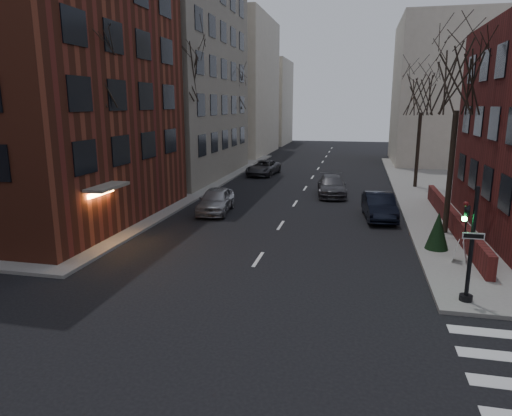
{
  "coord_description": "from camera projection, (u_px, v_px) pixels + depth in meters",
  "views": [
    {
      "loc": [
        4.14,
        -6.86,
        6.77
      ],
      "look_at": [
        -0.43,
        13.49,
        2.0
      ],
      "focal_mm": 32.0,
      "sensor_mm": 36.0,
      "label": 1
    }
  ],
  "objects": [
    {
      "name": "sidewalk_far_left",
      "position": [
        3.0,
        176.0,
        43.63
      ],
      "size": [
        44.0,
        44.0,
        0.15
      ],
      "primitive_type": "cube",
      "color": "gray",
      "rests_on": "ground"
    },
    {
      "name": "building_left_brick",
      "position": [
        9.0,
        64.0,
        25.92
      ],
      "size": [
        15.0,
        15.0,
        18.0
      ],
      "primitive_type": "cube",
      "color": "brown",
      "rests_on": "ground"
    },
    {
      "name": "building_left_tan",
      "position": [
        129.0,
        23.0,
        41.77
      ],
      "size": [
        18.0,
        18.0,
        28.0
      ],
      "primitive_type": "cube",
      "color": "gray",
      "rests_on": "ground"
    },
    {
      "name": "low_wall_right",
      "position": [
        452.0,
        219.0,
        24.86
      ],
      "size": [
        0.35,
        16.0,
        1.0
      ],
      "primitive_type": "cube",
      "color": "#571B19",
      "rests_on": "sidewalk_far_right"
    },
    {
      "name": "building_distant_la",
      "position": [
        219.0,
        87.0,
        62.43
      ],
      "size": [
        14.0,
        16.0,
        18.0
      ],
      "primitive_type": "cube",
      "color": "beige",
      "rests_on": "ground"
    },
    {
      "name": "building_distant_ra",
      "position": [
        460.0,
        93.0,
        51.48
      ],
      "size": [
        14.0,
        14.0,
        16.0
      ],
      "primitive_type": "cube",
      "color": "beige",
      "rests_on": "ground"
    },
    {
      "name": "building_distant_lb",
      "position": [
        259.0,
        103.0,
        78.62
      ],
      "size": [
        10.0,
        12.0,
        14.0
      ],
      "primitive_type": "cube",
      "color": "beige",
      "rests_on": "ground"
    },
    {
      "name": "traffic_signal",
      "position": [
        469.0,
        252.0,
        15.35
      ],
      "size": [
        0.76,
        0.44,
        4.0
      ],
      "color": "black",
      "rests_on": "sidewalk_far_right"
    },
    {
      "name": "tree_left_a",
      "position": [
        91.0,
        68.0,
        22.23
      ],
      "size": [
        4.18,
        4.18,
        10.26
      ],
      "color": "#2D231C",
      "rests_on": "sidewalk_far_left"
    },
    {
      "name": "tree_left_b",
      "position": [
        182.0,
        74.0,
        33.54
      ],
      "size": [
        4.4,
        4.4,
        10.8
      ],
      "color": "#2D231C",
      "rests_on": "sidewalk_far_left"
    },
    {
      "name": "tree_left_c",
      "position": [
        233.0,
        91.0,
        47.05
      ],
      "size": [
        3.96,
        3.96,
        9.72
      ],
      "color": "#2D231C",
      "rests_on": "sidewalk_far_left"
    },
    {
      "name": "tree_right_a",
      "position": [
        459.0,
        78.0,
        22.37
      ],
      "size": [
        3.96,
        3.96,
        9.72
      ],
      "color": "#2D231C",
      "rests_on": "sidewalk_far_right"
    },
    {
      "name": "tree_right_b",
      "position": [
        422.0,
        93.0,
        35.78
      ],
      "size": [
        3.74,
        3.74,
        9.18
      ],
      "color": "#2D231C",
      "rests_on": "sidewalk_far_right"
    },
    {
      "name": "streetlamp_near",
      "position": [
        171.0,
        143.0,
        30.65
      ],
      "size": [
        0.36,
        0.36,
        6.28
      ],
      "color": "black",
      "rests_on": "sidewalk_far_left"
    },
    {
      "name": "streetlamp_far",
      "position": [
        244.0,
        128.0,
        49.67
      ],
      "size": [
        0.36,
        0.36,
        6.28
      ],
      "color": "black",
      "rests_on": "sidewalk_far_left"
    },
    {
      "name": "parked_sedan",
      "position": [
        379.0,
        206.0,
        27.38
      ],
      "size": [
        2.13,
        4.86,
        1.55
      ],
      "primitive_type": "imported",
      "rotation": [
        0.0,
        0.0,
        0.11
      ],
      "color": "black",
      "rests_on": "ground"
    },
    {
      "name": "car_lane_silver",
      "position": [
        216.0,
        200.0,
        28.99
      ],
      "size": [
        2.24,
        4.76,
        1.58
      ],
      "primitive_type": "imported",
      "rotation": [
        0.0,
        0.0,
        0.08
      ],
      "color": "#A0A1A5",
      "rests_on": "ground"
    },
    {
      "name": "car_lane_gray",
      "position": [
        332.0,
        186.0,
        34.36
      ],
      "size": [
        2.59,
        5.27,
        1.48
      ],
      "primitive_type": "imported",
      "rotation": [
        0.0,
        0.0,
        0.1
      ],
      "color": "#3F3E43",
      "rests_on": "ground"
    },
    {
      "name": "car_lane_far",
      "position": [
        263.0,
        168.0,
        44.33
      ],
      "size": [
        2.86,
        5.31,
        1.41
      ],
      "primitive_type": "imported",
      "rotation": [
        0.0,
        0.0,
        -0.1
      ],
      "color": "#414146",
      "rests_on": "ground"
    },
    {
      "name": "sandwich_board",
      "position": [
        460.0,
        251.0,
        19.54
      ],
      "size": [
        0.55,
        0.67,
        0.93
      ],
      "primitive_type": "cube",
      "rotation": [
        0.0,
        0.0,
        -0.26
      ],
      "color": "white",
      "rests_on": "sidewalk_far_right"
    },
    {
      "name": "evergreen_shrub",
      "position": [
        438.0,
        231.0,
        21.14
      ],
      "size": [
        1.26,
        1.26,
        1.76
      ],
      "primitive_type": "cone",
      "rotation": [
        0.0,
        0.0,
        0.22
      ],
      "color": "black",
      "rests_on": "sidewalk_far_right"
    }
  ]
}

